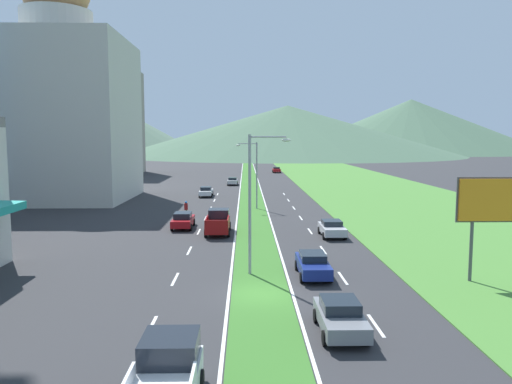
# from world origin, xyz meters

# --- Properties ---
(ground_plane) EXTENTS (600.00, 600.00, 0.00)m
(ground_plane) POSITION_xyz_m (0.00, 0.00, 0.00)
(ground_plane) COLOR #2D2D30
(grass_median) EXTENTS (3.20, 240.00, 0.06)m
(grass_median) POSITION_xyz_m (0.00, 60.00, 0.03)
(grass_median) COLOR #387028
(grass_median) RESTS_ON ground_plane
(grass_verge_right) EXTENTS (24.00, 240.00, 0.06)m
(grass_verge_right) POSITION_xyz_m (20.60, 60.00, 0.03)
(grass_verge_right) COLOR #477F33
(grass_verge_right) RESTS_ON ground_plane
(lane_dash_left_2) EXTENTS (0.16, 2.80, 0.01)m
(lane_dash_left_2) POSITION_xyz_m (-5.10, -4.58, 0.01)
(lane_dash_left_2) COLOR silver
(lane_dash_left_2) RESTS_ON ground_plane
(lane_dash_left_3) EXTENTS (0.16, 2.80, 0.01)m
(lane_dash_left_3) POSITION_xyz_m (-5.10, 3.13, 0.01)
(lane_dash_left_3) COLOR silver
(lane_dash_left_3) RESTS_ON ground_plane
(lane_dash_left_4) EXTENTS (0.16, 2.80, 0.01)m
(lane_dash_left_4) POSITION_xyz_m (-5.10, 10.84, 0.01)
(lane_dash_left_4) COLOR silver
(lane_dash_left_4) RESTS_ON ground_plane
(lane_dash_left_5) EXTENTS (0.16, 2.80, 0.01)m
(lane_dash_left_5) POSITION_xyz_m (-5.10, 18.55, 0.01)
(lane_dash_left_5) COLOR silver
(lane_dash_left_5) RESTS_ON ground_plane
(lane_dash_left_6) EXTENTS (0.16, 2.80, 0.01)m
(lane_dash_left_6) POSITION_xyz_m (-5.10, 26.26, 0.01)
(lane_dash_left_6) COLOR silver
(lane_dash_left_6) RESTS_ON ground_plane
(lane_dash_left_7) EXTENTS (0.16, 2.80, 0.01)m
(lane_dash_left_7) POSITION_xyz_m (-5.10, 33.97, 0.01)
(lane_dash_left_7) COLOR silver
(lane_dash_left_7) RESTS_ON ground_plane
(lane_dash_left_8) EXTENTS (0.16, 2.80, 0.01)m
(lane_dash_left_8) POSITION_xyz_m (-5.10, 41.68, 0.01)
(lane_dash_left_8) COLOR silver
(lane_dash_left_8) RESTS_ON ground_plane
(lane_dash_left_9) EXTENTS (0.16, 2.80, 0.01)m
(lane_dash_left_9) POSITION_xyz_m (-5.10, 49.39, 0.01)
(lane_dash_left_9) COLOR silver
(lane_dash_left_9) RESTS_ON ground_plane
(lane_dash_right_2) EXTENTS (0.16, 2.80, 0.01)m
(lane_dash_right_2) POSITION_xyz_m (5.10, -4.58, 0.01)
(lane_dash_right_2) COLOR silver
(lane_dash_right_2) RESTS_ON ground_plane
(lane_dash_right_3) EXTENTS (0.16, 2.80, 0.01)m
(lane_dash_right_3) POSITION_xyz_m (5.10, 3.13, 0.01)
(lane_dash_right_3) COLOR silver
(lane_dash_right_3) RESTS_ON ground_plane
(lane_dash_right_4) EXTENTS (0.16, 2.80, 0.01)m
(lane_dash_right_4) POSITION_xyz_m (5.10, 10.84, 0.01)
(lane_dash_right_4) COLOR silver
(lane_dash_right_4) RESTS_ON ground_plane
(lane_dash_right_5) EXTENTS (0.16, 2.80, 0.01)m
(lane_dash_right_5) POSITION_xyz_m (5.10, 18.55, 0.01)
(lane_dash_right_5) COLOR silver
(lane_dash_right_5) RESTS_ON ground_plane
(lane_dash_right_6) EXTENTS (0.16, 2.80, 0.01)m
(lane_dash_right_6) POSITION_xyz_m (5.10, 26.26, 0.01)
(lane_dash_right_6) COLOR silver
(lane_dash_right_6) RESTS_ON ground_plane
(lane_dash_right_7) EXTENTS (0.16, 2.80, 0.01)m
(lane_dash_right_7) POSITION_xyz_m (5.10, 33.97, 0.01)
(lane_dash_right_7) COLOR silver
(lane_dash_right_7) RESTS_ON ground_plane
(lane_dash_right_8) EXTENTS (0.16, 2.80, 0.01)m
(lane_dash_right_8) POSITION_xyz_m (5.10, 41.68, 0.01)
(lane_dash_right_8) COLOR silver
(lane_dash_right_8) RESTS_ON ground_plane
(lane_dash_right_9) EXTENTS (0.16, 2.80, 0.01)m
(lane_dash_right_9) POSITION_xyz_m (5.10, 49.39, 0.01)
(lane_dash_right_9) COLOR silver
(lane_dash_right_9) RESTS_ON ground_plane
(edge_line_median_left) EXTENTS (0.16, 240.00, 0.01)m
(edge_line_median_left) POSITION_xyz_m (-1.75, 60.00, 0.01)
(edge_line_median_left) COLOR silver
(edge_line_median_left) RESTS_ON ground_plane
(edge_line_median_right) EXTENTS (0.16, 240.00, 0.01)m
(edge_line_median_right) POSITION_xyz_m (1.75, 60.00, 0.01)
(edge_line_median_right) COLOR silver
(edge_line_median_right) RESTS_ON ground_plane
(domed_building) EXTENTS (18.48, 18.48, 32.83)m
(domed_building) POSITION_xyz_m (-26.29, 43.43, 12.97)
(domed_building) COLOR beige
(domed_building) RESTS_ON ground_plane
(midrise_colored) EXTENTS (17.97, 17.97, 24.84)m
(midrise_colored) POSITION_xyz_m (-35.64, 93.90, 12.42)
(midrise_colored) COLOR #9E9384
(midrise_colored) RESTS_ON ground_plane
(hill_far_left) EXTENTS (160.94, 160.94, 44.22)m
(hill_far_left) POSITION_xyz_m (-106.74, 260.19, 22.11)
(hill_far_left) COLOR #516B56
(hill_far_left) RESTS_ON ground_plane
(hill_far_center) EXTENTS (172.23, 172.23, 25.24)m
(hill_far_center) POSITION_xyz_m (20.70, 228.16, 12.62)
(hill_far_center) COLOR #47664C
(hill_far_center) RESTS_ON ground_plane
(hill_far_right) EXTENTS (155.96, 155.96, 32.58)m
(hill_far_right) POSITION_xyz_m (101.21, 280.82, 16.29)
(hill_far_right) COLOR #47664C
(hill_far_right) RESTS_ON ground_plane
(street_lamp_near) EXTENTS (2.61, 0.28, 8.72)m
(street_lamp_near) POSITION_xyz_m (-0.28, 4.07, 5.02)
(street_lamp_near) COLOR #99999E
(street_lamp_near) RESTS_ON ground_plane
(street_lamp_mid) EXTENTS (2.56, 0.42, 8.03)m
(street_lamp_mid) POSITION_xyz_m (0.24, 33.17, 4.65)
(street_lamp_mid) COLOR #99999E
(street_lamp_mid) RESTS_ON ground_plane
(billboard_roadside) EXTENTS (6.18, 0.28, 6.25)m
(billboard_roadside) POSITION_xyz_m (14.58, 2.16, 4.69)
(billboard_roadside) COLOR #4C4C51
(billboard_roadside) RESTS_ON ground_plane
(car_0) EXTENTS (1.95, 4.54, 1.52)m
(car_0) POSITION_xyz_m (-6.77, 20.44, 0.77)
(car_0) COLOR maroon
(car_0) RESTS_ON ground_plane
(car_1) EXTENTS (1.98, 4.40, 1.40)m
(car_1) POSITION_xyz_m (6.95, 97.78, 0.74)
(car_1) COLOR maroon
(car_1) RESTS_ON ground_plane
(car_2) EXTENTS (1.89, 4.16, 1.39)m
(car_2) POSITION_xyz_m (-3.20, 64.56, 0.72)
(car_2) COLOR #B2B2B7
(car_2) RESTS_ON ground_plane
(car_3) EXTENTS (1.91, 4.63, 1.43)m
(car_3) POSITION_xyz_m (3.33, 3.68, 0.74)
(car_3) COLOR navy
(car_3) RESTS_ON ground_plane
(car_4) EXTENTS (2.02, 4.30, 1.40)m
(car_4) POSITION_xyz_m (6.68, 16.10, 0.73)
(car_4) COLOR #B2B2B7
(car_4) RESTS_ON ground_plane
(car_5) EXTENTS (1.91, 4.62, 1.45)m
(car_5) POSITION_xyz_m (-6.63, 46.44, 0.74)
(car_5) COLOR silver
(car_5) RESTS_ON ground_plane
(car_6) EXTENTS (1.98, 4.20, 1.46)m
(car_6) POSITION_xyz_m (3.31, -5.39, 0.75)
(car_6) COLOR slate
(car_6) RESTS_ON ground_plane
(pickup_truck_0) EXTENTS (2.18, 5.40, 2.00)m
(pickup_truck_0) POSITION_xyz_m (-3.32, -11.74, 0.98)
(pickup_truck_0) COLOR silver
(pickup_truck_0) RESTS_ON ground_plane
(pickup_truck_1) EXTENTS (2.18, 5.40, 2.00)m
(pickup_truck_1) POSITION_xyz_m (-3.29, 17.90, 0.98)
(pickup_truck_1) COLOR maroon
(pickup_truck_1) RESTS_ON ground_plane
(motorcycle_rider) EXTENTS (0.36, 2.00, 1.80)m
(motorcycle_rider) POSITION_xyz_m (-7.23, 26.82, 0.75)
(motorcycle_rider) COLOR black
(motorcycle_rider) RESTS_ON ground_plane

